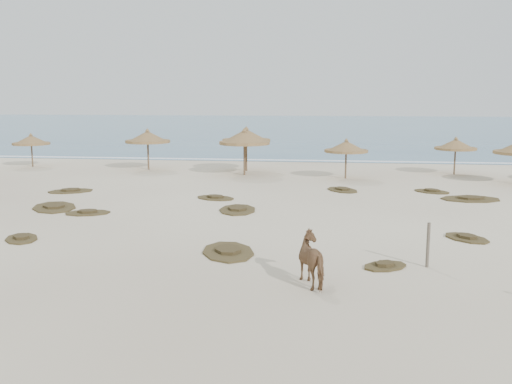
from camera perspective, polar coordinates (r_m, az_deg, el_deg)
ground at (r=19.89m, az=-5.85°, el=-5.20°), size 160.00×160.00×0.00m
ocean at (r=93.97m, az=4.44°, el=6.52°), size 200.00×100.00×0.01m
foam_line at (r=45.23m, az=1.51°, el=3.20°), size 70.00×0.60×0.01m
palapa_0 at (r=43.96m, az=-21.57°, el=4.81°), size 3.29×3.29×2.44m
palapa_1 at (r=39.94m, az=-10.79°, el=5.37°), size 4.02×4.02×2.86m
palapa_2 at (r=38.57m, az=-0.98°, el=5.60°), size 4.14×4.14×3.03m
palapa_3 at (r=36.57m, az=-1.17°, el=5.38°), size 3.73×3.73×3.04m
palapa_4 at (r=35.45m, az=9.01°, el=4.45°), size 3.18×3.18×2.50m
palapa_5 at (r=39.05m, az=19.34°, el=4.46°), size 3.48×3.48×2.47m
horse at (r=15.56m, az=5.95°, el=-6.74°), size 1.40×1.83×1.40m
fence_post_near at (r=17.78m, az=16.83°, el=-5.10°), size 0.12×0.12×1.36m
scrub_1 at (r=27.60m, az=-19.53°, el=-1.41°), size 3.11×3.49×0.16m
scrub_2 at (r=25.84m, az=-16.48°, el=-1.97°), size 2.20×1.73×0.16m
scrub_3 at (r=25.46m, az=-1.86°, el=-1.75°), size 1.88×2.67×0.16m
scrub_4 at (r=21.80m, az=20.31°, el=-4.30°), size 1.98×2.12×0.16m
scrub_5 at (r=30.01m, az=20.65°, el=-0.62°), size 3.12×2.23×0.16m
scrub_6 at (r=31.96m, az=-18.05°, el=0.12°), size 2.77×2.42×0.16m
scrub_7 at (r=31.11m, az=8.63°, el=0.24°), size 2.25×2.54×0.16m
scrub_9 at (r=18.73m, az=-2.81°, el=-5.93°), size 2.36×2.96×0.16m
scrub_10 at (r=31.66m, az=17.18°, el=0.08°), size 2.30×2.14×0.16m
scrub_11 at (r=22.03m, az=-22.40°, el=-4.29°), size 1.83×2.02×0.16m
scrub_12 at (r=17.61m, az=12.77°, el=-7.19°), size 1.74×1.63×0.16m
scrub_13 at (r=28.44m, az=-4.09°, el=-0.56°), size 2.39×2.01×0.16m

